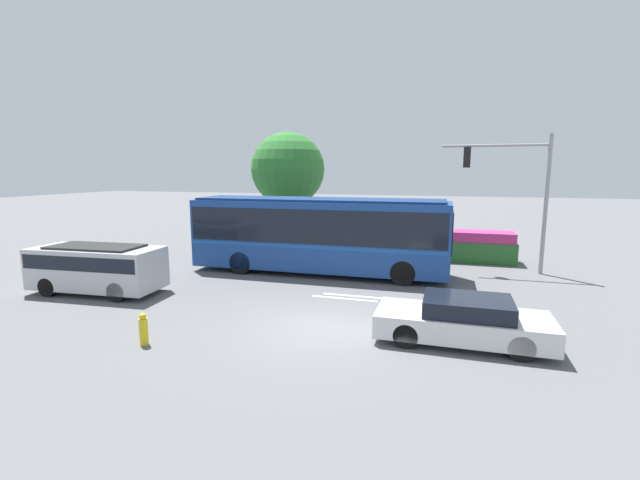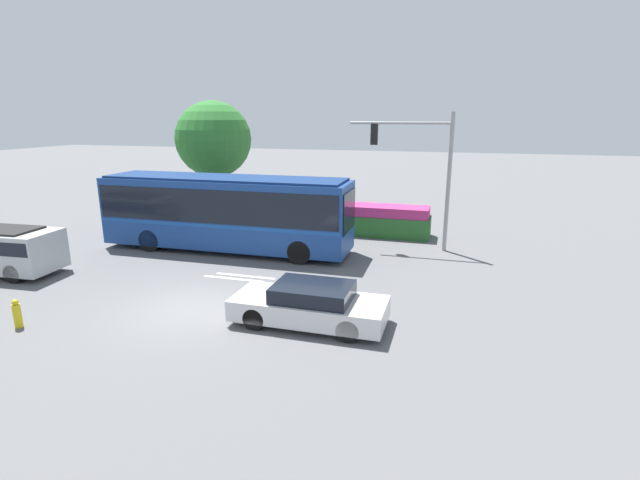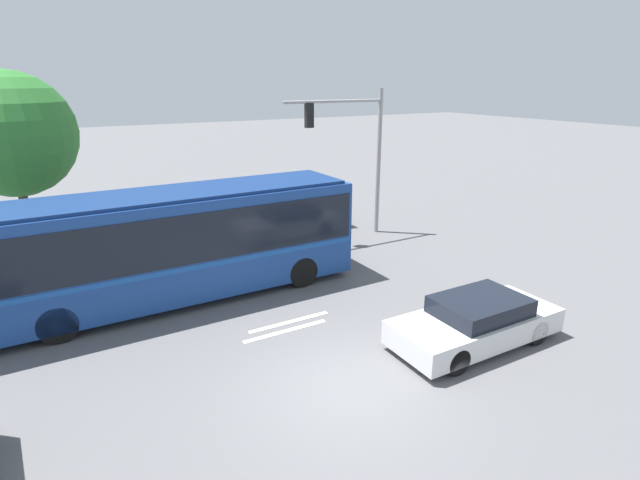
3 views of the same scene
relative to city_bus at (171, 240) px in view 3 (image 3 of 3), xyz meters
name	(u,v)px [view 3 (image 3 of 3)]	position (x,y,z in m)	size (l,w,h in m)	color
ground_plane	(346,389)	(2.01, -6.48, -1.89)	(140.00, 140.00, 0.00)	#5B5B5E
city_bus	(171,240)	(0.00, 0.00, 0.00)	(11.26, 2.67, 3.32)	navy
sedan_foreground	(476,322)	(5.93, -6.44, -1.30)	(4.48, 1.85, 1.22)	silver
traffic_light_pole	(358,143)	(8.37, 2.62, 2.05)	(4.51, 0.24, 6.07)	gray
flowering_hedge	(253,219)	(4.49, 4.64, -1.14)	(8.41, 1.59, 1.52)	#286028
street_tree_left	(11,135)	(-3.71, 6.01, 2.70)	(4.30, 4.30, 6.75)	brown
lane_stripe_near	(286,331)	(2.01, -3.53, -1.88)	(2.40, 0.16, 0.01)	silver
lane_stripe_mid	(289,322)	(2.32, -3.12, -1.88)	(2.40, 0.16, 0.01)	silver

